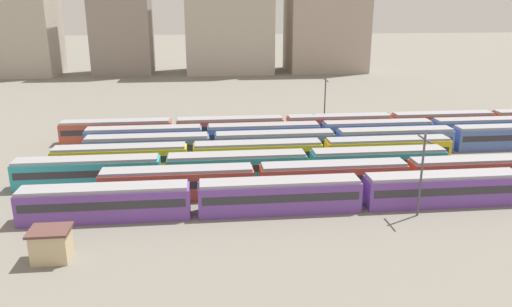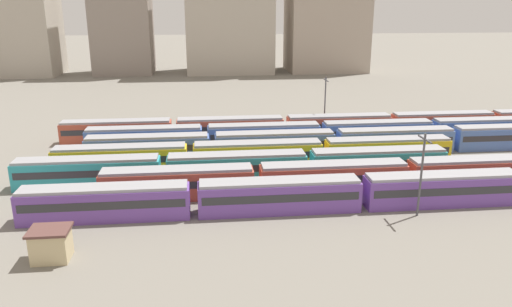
{
  "view_description": "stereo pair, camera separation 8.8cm",
  "coord_description": "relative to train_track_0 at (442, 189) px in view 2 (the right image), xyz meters",
  "views": [
    {
      "loc": [
        5.21,
        -50.59,
        22.48
      ],
      "look_at": [
        12.41,
        15.6,
        2.04
      ],
      "focal_mm": 34.76,
      "sensor_mm": 36.0,
      "label": 1
    },
    {
      "loc": [
        5.3,
        -50.6,
        22.48
      ],
      "look_at": [
        12.41,
        15.6,
        2.04
      ],
      "focal_mm": 34.76,
      "sensor_mm": 36.0,
      "label": 2
    }
  ],
  "objects": [
    {
      "name": "ground_plane",
      "position": [
        -32.25,
        15.6,
        -1.9
      ],
      "size": [
        600.0,
        600.0,
        0.0
      ],
      "primitive_type": "plane",
      "color": "slate"
    },
    {
      "name": "train_track_0",
      "position": [
        0.0,
        0.0,
        0.0
      ],
      "size": [
        93.6,
        3.06,
        3.75
      ],
      "color": "#6B429E",
      "rests_on": "ground_plane"
    },
    {
      "name": "train_track_1",
      "position": [
        7.47,
        5.2,
        0.0
      ],
      "size": [
        93.6,
        3.06,
        3.75
      ],
      "color": "#BC4C38",
      "rests_on": "ground_plane"
    },
    {
      "name": "train_track_2",
      "position": [
        -22.88,
        10.4,
        -0.0
      ],
      "size": [
        55.8,
        3.06,
        3.75
      ],
      "color": "teal",
      "rests_on": "ground_plane"
    },
    {
      "name": "train_track_3",
      "position": [
        -19.6,
        15.6,
        -0.0
      ],
      "size": [
        55.8,
        3.06,
        3.75
      ],
      "color": "yellow",
      "rests_on": "ground_plane"
    },
    {
      "name": "train_track_4",
      "position": [
        11.9,
        20.8,
        0.0
      ],
      "size": [
        112.5,
        3.06,
        3.75
      ],
      "color": "#4C70BC",
      "rests_on": "ground_plane"
    },
    {
      "name": "train_track_5",
      "position": [
        10.87,
        26.0,
        0.0
      ],
      "size": [
        112.5,
        3.06,
        3.75
      ],
      "color": "#4C70BC",
      "rests_on": "ground_plane"
    },
    {
      "name": "train_track_6",
      "position": [
        -3.69,
        31.2,
        0.0
      ],
      "size": [
        93.6,
        3.06,
        3.75
      ],
      "color": "#BC4C38",
      "rests_on": "ground_plane"
    },
    {
      "name": "catenary_pole_1",
      "position": [
        -5.48,
        34.36,
        3.61
      ],
      "size": [
        0.24,
        3.2,
        9.93
      ],
      "color": "#4C4C51",
      "rests_on": "ground_plane"
    },
    {
      "name": "catenary_pole_2",
      "position": [
        -4.0,
        -2.79,
        3.28
      ],
      "size": [
        0.24,
        3.2,
        9.3
      ],
      "color": "#4C4C51",
      "rests_on": "ground_plane"
    },
    {
      "name": "signal_hut",
      "position": [
        -41.07,
        -8.54,
        -0.35
      ],
      "size": [
        3.6,
        3.0,
        3.04
      ],
      "color": "#C6B284",
      "rests_on": "ground_plane"
    },
    {
      "name": "distant_building_1",
      "position": [
        -52.02,
        116.19,
        18.31
      ],
      "size": [
        18.29,
        16.55,
        40.43
      ],
      "primitive_type": "cube",
      "color": "gray",
      "rests_on": "ground_plane"
    },
    {
      "name": "distant_building_2",
      "position": [
        -17.86,
        116.19,
        20.52
      ],
      "size": [
        27.83,
        20.17,
        44.84
      ],
      "primitive_type": "cube",
      "color": "#B2A899",
      "rests_on": "ground_plane"
    },
    {
      "name": "distant_building_3",
      "position": [
        14.49,
        116.19,
        18.42
      ],
      "size": [
        25.51,
        19.58,
        40.65
      ],
      "primitive_type": "cube",
      "color": "#A89989",
      "rests_on": "ground_plane"
    }
  ]
}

